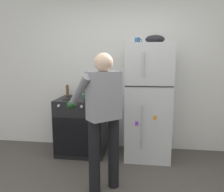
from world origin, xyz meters
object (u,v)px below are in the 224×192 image
Objects in this scene: red_pot at (90,95)px; mixing_bowl at (155,39)px; person_cook at (102,110)px; refrigerator at (148,102)px; pepper_mill at (67,90)px; stove_range at (82,126)px; coffee_mug at (138,41)px.

mixing_bowl is (0.98, 0.05, 0.84)m from red_pot.
mixing_bowl is at bearing 57.90° from person_cook.
refrigerator is 9.57× the size of pepper_mill.
coffee_mug is at bearing 3.92° from stove_range.
red_pot is 1.29m from mixing_bowl.
coffee_mug is (0.88, 0.06, 1.35)m from stove_range.
person_cook is at bearing -62.51° from stove_range.
person_cook is 14.28× the size of coffee_mug.
refrigerator is 15.69× the size of coffee_mug.
refrigerator is 5.43× the size of red_pot.
stove_range is at bearing -176.08° from coffee_mug.
mixing_bowl reaches higher than coffee_mug.
red_pot is (0.16, -0.04, 0.53)m from stove_range.
red_pot is 2.89× the size of coffee_mug.
mixing_bowl is (0.62, 1.00, 0.86)m from person_cook.
person_cook reaches higher than red_pot.
person_cook is 1.01m from red_pot.
person_cook is 4.94× the size of red_pot.
coffee_mug is at bearing -7.25° from pepper_mill.
mixing_bowl reaches higher than stove_range.
coffee_mug is 1.43m from pepper_mill.
person_cook is at bearing -118.68° from refrigerator.
pepper_mill is at bearing 144.96° from stove_range.
person_cook is 1.45m from pepper_mill.
stove_range is 4.99× the size of pepper_mill.
refrigerator reaches higher than red_pot.
person_cook reaches higher than stove_range.
person_cook is 1.46m from mixing_bowl.
coffee_mug is 0.61× the size of pepper_mill.
stove_range is (-1.06, -0.01, -0.43)m from refrigerator.
person_cook is (-0.54, -1.00, 0.08)m from refrigerator.
stove_range is 8.18× the size of coffee_mug.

